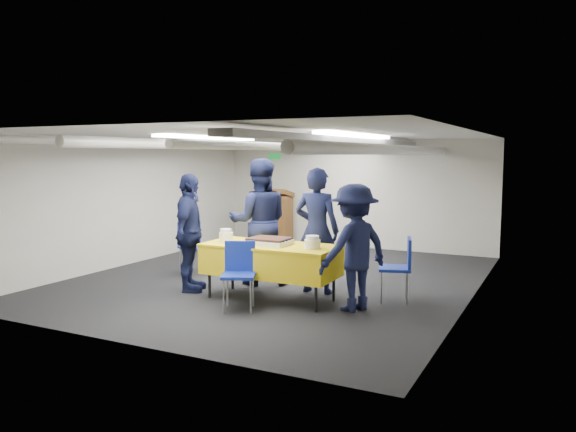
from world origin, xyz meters
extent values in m
plane|color=black|center=(0.00, 0.00, 0.00)|extent=(7.00, 7.00, 0.00)
cube|color=beige|center=(0.00, 3.49, 1.15)|extent=(6.00, 0.02, 2.30)
cube|color=beige|center=(-2.99, 0.00, 1.15)|extent=(0.02, 7.00, 2.30)
cube|color=beige|center=(2.99, 0.00, 1.15)|extent=(0.02, 7.00, 2.30)
cube|color=silver|center=(0.00, 0.00, 2.29)|extent=(6.00, 7.00, 0.02)
cylinder|color=silver|center=(-2.00, 0.00, 2.18)|extent=(0.10, 6.90, 0.10)
cylinder|color=silver|center=(-0.90, 0.00, 2.14)|extent=(0.14, 6.90, 0.14)
cylinder|color=silver|center=(0.60, 0.00, 2.10)|extent=(0.10, 6.90, 0.10)
cylinder|color=silver|center=(1.90, 0.00, 2.06)|extent=(0.14, 6.90, 0.14)
cube|color=gray|center=(1.20, 0.00, 2.20)|extent=(0.28, 6.90, 0.08)
cube|color=white|center=(-1.30, 0.00, 2.27)|extent=(0.25, 2.60, 0.04)
cube|color=white|center=(1.30, 0.00, 2.27)|extent=(0.25, 2.60, 0.04)
cube|color=#0C591E|center=(-1.90, 3.47, 1.95)|extent=(0.30, 0.04, 0.12)
cylinder|color=black|center=(-0.29, -1.51, 0.18)|extent=(0.04, 0.04, 0.36)
cylinder|color=black|center=(1.33, -1.51, 0.18)|extent=(0.04, 0.04, 0.36)
cylinder|color=black|center=(-0.29, -0.91, 0.18)|extent=(0.04, 0.04, 0.36)
cylinder|color=black|center=(1.33, -0.91, 0.18)|extent=(0.04, 0.04, 0.36)
cube|color=yellow|center=(0.52, -1.21, 0.54)|extent=(1.84, 0.82, 0.39)
cube|color=yellow|center=(0.52, -1.21, 0.76)|extent=(1.86, 0.84, 0.03)
cube|color=white|center=(0.51, -1.22, 0.80)|extent=(0.54, 0.44, 0.07)
cube|color=black|center=(0.51, -1.22, 0.85)|extent=(0.52, 0.41, 0.03)
sphere|color=navy|center=(0.27, -1.42, 0.85)|extent=(0.04, 0.04, 0.04)
sphere|color=navy|center=(0.27, -1.03, 0.85)|extent=(0.04, 0.04, 0.04)
sphere|color=navy|center=(0.39, -1.42, 0.85)|extent=(0.04, 0.04, 0.04)
sphere|color=navy|center=(0.39, -1.03, 0.85)|extent=(0.04, 0.04, 0.04)
sphere|color=navy|center=(0.51, -1.42, 0.85)|extent=(0.04, 0.04, 0.04)
sphere|color=navy|center=(0.51, -1.03, 0.85)|extent=(0.04, 0.04, 0.04)
sphere|color=navy|center=(0.63, -1.42, 0.85)|extent=(0.04, 0.04, 0.04)
sphere|color=navy|center=(0.63, -1.03, 0.85)|extent=(0.04, 0.04, 0.04)
sphere|color=navy|center=(0.75, -1.42, 0.85)|extent=(0.04, 0.04, 0.04)
sphere|color=navy|center=(0.75, -1.03, 0.85)|extent=(0.04, 0.04, 0.04)
sphere|color=navy|center=(0.25, -1.32, 0.85)|extent=(0.04, 0.04, 0.04)
sphere|color=navy|center=(0.77, -1.32, 0.85)|extent=(0.04, 0.04, 0.04)
sphere|color=navy|center=(0.25, -1.22, 0.85)|extent=(0.04, 0.04, 0.04)
sphere|color=navy|center=(0.77, -1.22, 0.85)|extent=(0.04, 0.04, 0.04)
sphere|color=navy|center=(0.25, -1.13, 0.85)|extent=(0.04, 0.04, 0.04)
sphere|color=navy|center=(0.77, -1.13, 0.85)|extent=(0.04, 0.04, 0.04)
cylinder|color=white|center=(-0.17, -1.26, 0.83)|extent=(0.19, 0.19, 0.13)
cylinder|color=white|center=(-0.17, -1.26, 0.92)|extent=(0.16, 0.16, 0.05)
cylinder|color=white|center=(1.17, -1.26, 0.83)|extent=(0.21, 0.21, 0.12)
cylinder|color=white|center=(1.17, -1.26, 0.91)|extent=(0.17, 0.17, 0.05)
cube|color=brown|center=(-1.60, 3.05, 0.55)|extent=(0.55, 0.45, 1.10)
cube|color=brown|center=(-1.60, 3.02, 1.15)|extent=(0.62, 0.53, 0.21)
cylinder|color=gold|center=(-1.60, 2.81, 0.70)|extent=(0.28, 0.02, 0.28)
cylinder|color=gray|center=(0.31, -2.07, 0.21)|extent=(0.02, 0.02, 0.43)
cylinder|color=gray|center=(0.62, -1.93, 0.21)|extent=(0.02, 0.02, 0.43)
cylinder|color=gray|center=(0.17, -1.76, 0.21)|extent=(0.02, 0.02, 0.43)
cylinder|color=gray|center=(0.48, -1.62, 0.21)|extent=(0.02, 0.02, 0.43)
cube|color=navy|center=(0.39, -1.84, 0.45)|extent=(0.56, 0.56, 0.04)
cube|color=navy|center=(0.31, -1.67, 0.67)|extent=(0.38, 0.20, 0.40)
cylinder|color=gray|center=(1.85, -0.40, 0.21)|extent=(0.02, 0.02, 0.43)
cylinder|color=gray|center=(1.95, -0.72, 0.21)|extent=(0.02, 0.02, 0.43)
cylinder|color=gray|center=(2.17, -0.30, 0.21)|extent=(0.02, 0.02, 0.43)
cylinder|color=gray|center=(2.27, -0.62, 0.21)|extent=(0.02, 0.02, 0.43)
cube|color=navy|center=(2.06, -0.51, 0.45)|extent=(0.52, 0.52, 0.04)
cube|color=navy|center=(2.24, -0.45, 0.67)|extent=(0.15, 0.39, 0.40)
cylinder|color=gray|center=(-1.36, -0.56, 0.21)|extent=(0.02, 0.02, 0.43)
cylinder|color=gray|center=(-1.18, -0.28, 0.21)|extent=(0.02, 0.02, 0.43)
cylinder|color=gray|center=(-1.65, -0.38, 0.21)|extent=(0.02, 0.02, 0.43)
cylinder|color=gray|center=(-1.47, -0.09, 0.21)|extent=(0.02, 0.02, 0.43)
cube|color=navy|center=(-1.41, -0.33, 0.45)|extent=(0.58, 0.58, 0.04)
cube|color=navy|center=(-1.57, -0.23, 0.67)|extent=(0.25, 0.36, 0.40)
imported|color=black|center=(0.92, -0.55, 0.91)|extent=(0.68, 0.47, 1.81)
imported|color=black|center=(-0.09, -0.44, 0.97)|extent=(1.18, 1.11, 1.93)
imported|color=black|center=(-0.78, -1.29, 0.86)|extent=(0.77, 1.09, 1.72)
imported|color=black|center=(1.72, -1.19, 0.81)|extent=(1.04, 1.21, 1.63)
camera|label=1|loc=(4.12, -7.88, 1.99)|focal=35.00mm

